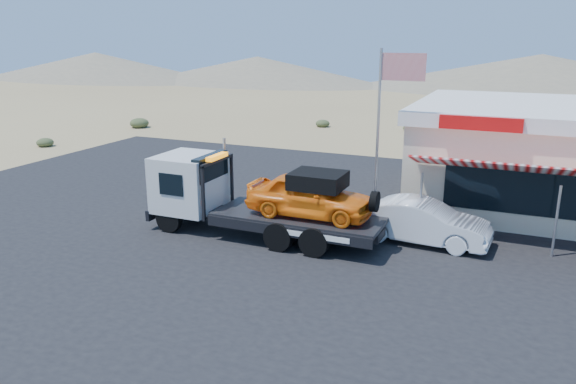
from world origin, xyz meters
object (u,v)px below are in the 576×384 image
jerky_store (555,156)px  white_sedan (423,222)px  flagpole (385,116)px  tow_truck (258,195)px

jerky_store → white_sedan: bearing=-122.3°
white_sedan → flagpole: flagpole is taller
flagpole → tow_truck: bearing=-137.7°
tow_truck → jerky_store: bearing=40.1°
tow_truck → white_sedan: 5.36m
white_sedan → flagpole: 3.85m
tow_truck → jerky_store: jerky_store is taller
tow_truck → jerky_store: 11.68m
tow_truck → flagpole: flagpole is taller
jerky_store → tow_truck: bearing=-139.9°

